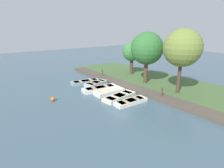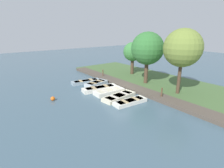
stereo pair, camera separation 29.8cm
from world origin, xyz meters
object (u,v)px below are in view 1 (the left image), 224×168
rowboat_1 (96,84)px  rowboat_2 (100,89)px  mooring_post_near (102,74)px  buoy (53,99)px  park_tree_center (182,48)px  park_tree_far_left (132,52)px  rowboat_3 (109,92)px  rowboat_5 (131,101)px  rowboat_4 (119,96)px  rowboat_0 (86,82)px  mooring_post_far (162,93)px  park_tree_left (147,49)px

rowboat_1 → rowboat_2: bearing=55.7°
rowboat_2 → mooring_post_near: bearing=-118.6°
buoy → park_tree_center: bearing=149.6°
rowboat_1 → park_tree_far_left: park_tree_far_left is taller
mooring_post_near → buoy: 8.41m
rowboat_1 → rowboat_3: (0.43, 2.93, 0.00)m
rowboat_1 → rowboat_5: size_ratio=0.94×
rowboat_4 → mooring_post_near: bearing=-120.4°
rowboat_1 → park_tree_far_left: size_ratio=0.65×
rowboat_0 → rowboat_4: size_ratio=0.97×
buoy → rowboat_2: bearing=176.5°
mooring_post_near → mooring_post_far: (0.00, 9.00, 0.00)m
rowboat_4 → rowboat_1: bearing=-103.0°
rowboat_1 → mooring_post_far: (-2.34, 6.91, 0.34)m
rowboat_4 → mooring_post_far: size_ratio=3.14×
rowboat_5 → mooring_post_near: 8.45m
mooring_post_far → park_tree_far_left: park_tree_far_left is taller
mooring_post_far → park_tree_center: (-2.15, 0.20, 3.78)m
rowboat_5 → rowboat_4: bearing=-85.3°
buoy → park_tree_far_left: 12.25m
rowboat_5 → park_tree_far_left: 10.08m
rowboat_0 → park_tree_far_left: park_tree_far_left is taller
rowboat_1 → park_tree_left: size_ratio=0.50×
park_tree_far_left → park_tree_left: size_ratio=0.76×
rowboat_2 → buoy: 4.72m
rowboat_4 → rowboat_5: rowboat_4 is taller
rowboat_3 → rowboat_5: rowboat_3 is taller
rowboat_2 → buoy: bearing=6.4°
rowboat_0 → buoy: rowboat_0 is taller
buoy → rowboat_5: bearing=137.2°
buoy → rowboat_0: bearing=-150.3°
rowboat_0 → buoy: (4.82, 2.75, 0.00)m
rowboat_1 → mooring_post_near: 3.15m
mooring_post_far → park_tree_far_left: 9.21m
park_tree_left → rowboat_1: bearing=-32.9°
park_tree_left → mooring_post_near: bearing=-65.7°
rowboat_1 → buoy: 5.50m
rowboat_1 → park_tree_far_left: bearing=175.1°
rowboat_3 → park_tree_center: 7.66m
rowboat_2 → rowboat_4: (-0.18, 2.80, -0.04)m
rowboat_1 → rowboat_0: bearing=-83.7°
mooring_post_far → park_tree_center: 4.36m
park_tree_left → park_tree_center: 4.14m
rowboat_2 → mooring_post_near: mooring_post_near is taller
rowboat_1 → mooring_post_far: size_ratio=2.58×
buoy → rowboat_1: bearing=-165.7°
park_tree_far_left → rowboat_5: bearing=45.3°
rowboat_3 → buoy: size_ratio=7.91×
park_tree_far_left → rowboat_1: bearing=8.8°
park_tree_far_left → rowboat_0: bearing=-3.5°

